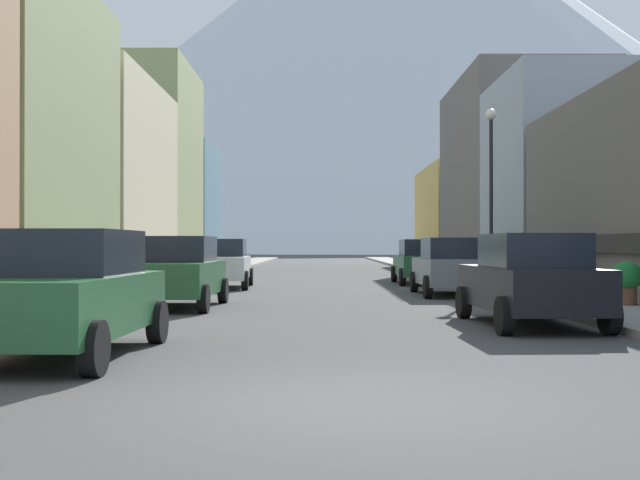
% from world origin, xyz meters
% --- Properties ---
extents(ground_plane, '(400.00, 400.00, 0.00)m').
position_xyz_m(ground_plane, '(0.00, 0.00, 0.00)').
color(ground_plane, '#414141').
extents(sidewalk_left, '(2.50, 100.00, 0.15)m').
position_xyz_m(sidewalk_left, '(-6.25, 35.00, 0.07)').
color(sidewalk_left, gray).
rests_on(sidewalk_left, ground).
extents(sidewalk_right, '(2.50, 100.00, 0.15)m').
position_xyz_m(sidewalk_right, '(6.25, 35.00, 0.07)').
color(sidewalk_right, gray).
rests_on(sidewalk_right, ground).
extents(storefront_left_2, '(9.67, 11.28, 8.77)m').
position_xyz_m(storefront_left_2, '(-12.19, 27.53, 4.23)').
color(storefront_left_2, beige).
rests_on(storefront_left_2, ground).
extents(storefront_left_3, '(6.94, 9.17, 11.62)m').
position_xyz_m(storefront_left_3, '(-10.82, 37.77, 5.63)').
color(storefront_left_3, '#8C9966').
rests_on(storefront_left_3, ground).
extents(storefront_left_4, '(9.51, 9.15, 8.37)m').
position_xyz_m(storefront_left_4, '(-12.11, 47.32, 4.03)').
color(storefront_left_4, slate).
rests_on(storefront_left_4, ground).
extents(storefront_right_2, '(9.35, 8.39, 8.81)m').
position_xyz_m(storefront_right_2, '(12.02, 26.97, 4.25)').
color(storefront_right_2, '#99A5B2').
rests_on(storefront_right_2, ground).
extents(storefront_right_3, '(7.42, 13.01, 10.85)m').
position_xyz_m(storefront_right_3, '(11.06, 37.71, 5.25)').
color(storefront_right_3, '#66605B').
rests_on(storefront_right_3, ground).
extents(storefront_right_4, '(10.27, 13.35, 7.23)m').
position_xyz_m(storefront_right_4, '(12.48, 51.49, 3.48)').
color(storefront_right_4, '#D8B259').
rests_on(storefront_right_4, ground).
extents(car_left_0, '(2.17, 4.45, 1.78)m').
position_xyz_m(car_left_0, '(-3.80, 3.38, 0.90)').
color(car_left_0, '#265933').
rests_on(car_left_0, ground).
extents(car_left_1, '(2.12, 4.43, 1.78)m').
position_xyz_m(car_left_1, '(-3.80, 12.25, 0.90)').
color(car_left_1, '#265933').
rests_on(car_left_1, ground).
extents(car_left_2, '(2.19, 4.46, 1.78)m').
position_xyz_m(car_left_2, '(-3.80, 21.53, 0.90)').
color(car_left_2, silver).
rests_on(car_left_2, ground).
extents(car_right_0, '(2.20, 4.46, 1.78)m').
position_xyz_m(car_right_0, '(3.80, 7.63, 0.90)').
color(car_right_0, black).
rests_on(car_right_0, ground).
extents(car_right_1, '(2.08, 4.41, 1.78)m').
position_xyz_m(car_right_1, '(3.80, 17.13, 0.90)').
color(car_right_1, slate).
rests_on(car_right_1, ground).
extents(car_right_2, '(2.07, 4.41, 1.78)m').
position_xyz_m(car_right_2, '(3.80, 24.34, 0.90)').
color(car_right_2, '#265933').
rests_on(car_right_2, ground).
extents(potted_plant_0, '(0.65, 0.65, 1.01)m').
position_xyz_m(potted_plant_0, '(-7.00, 18.50, 0.75)').
color(potted_plant_0, '#4C4C51').
rests_on(potted_plant_0, sidewalk_left).
extents(potted_plant_1, '(0.70, 0.70, 1.04)m').
position_xyz_m(potted_plant_1, '(7.00, 11.14, 0.74)').
color(potted_plant_1, brown).
rests_on(potted_plant_1, sidewalk_right).
extents(potted_plant_2, '(0.61, 0.61, 0.91)m').
position_xyz_m(potted_plant_2, '(-7.00, 15.61, 0.66)').
color(potted_plant_2, brown).
rests_on(potted_plant_2, sidewalk_left).
extents(pedestrian_0, '(0.36, 0.36, 1.55)m').
position_xyz_m(pedestrian_0, '(-6.25, 18.70, 0.86)').
color(pedestrian_0, '#333338').
rests_on(pedestrian_0, sidewalk_left).
extents(pedestrian_1, '(0.36, 0.36, 1.72)m').
position_xyz_m(pedestrian_1, '(-6.25, 20.16, 0.95)').
color(pedestrian_1, '#333338').
rests_on(pedestrian_1, sidewalk_left).
extents(pedestrian_2, '(0.36, 0.36, 1.69)m').
position_xyz_m(pedestrian_2, '(6.25, 14.49, 0.93)').
color(pedestrian_2, navy).
rests_on(pedestrian_2, sidewalk_right).
extents(streetlamp_right, '(0.36, 0.36, 5.86)m').
position_xyz_m(streetlamp_right, '(5.35, 18.45, 3.99)').
color(streetlamp_right, black).
rests_on(streetlamp_right, sidewalk_right).
extents(mountain_backdrop, '(287.33, 287.33, 124.20)m').
position_xyz_m(mountain_backdrop, '(25.78, 260.00, 62.10)').
color(mountain_backdrop, silver).
rests_on(mountain_backdrop, ground).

